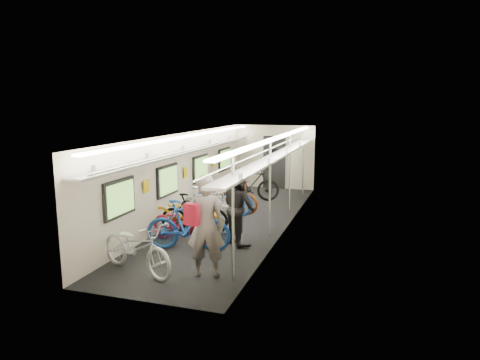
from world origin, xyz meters
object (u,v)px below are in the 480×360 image
Objects in this scene: bicycle_1 at (188,225)px; passenger_mid at (239,207)px; backpack at (192,214)px; passenger_near at (206,226)px; bicycle_0 at (137,247)px.

passenger_mid is (0.94, 0.77, 0.31)m from bicycle_1.
passenger_mid reaches higher than backpack.
bicycle_1 is at bearing 83.99° from passenger_mid.
passenger_near is at bearing -152.40° from bicycle_1.
bicycle_0 is 2.62m from passenger_mid.
bicycle_0 is at bearing 103.27° from passenger_mid.
backpack is (-0.14, -2.34, 0.40)m from passenger_mid.
bicycle_1 is 1.25m from passenger_mid.
passenger_near is at bearing -59.15° from bicycle_0.
backpack is at bearing -75.12° from bicycle_0.
passenger_near is (0.91, -1.21, 0.41)m from bicycle_1.
bicycle_0 is 0.99× the size of passenger_near.
backpack is at bearing 131.34° from passenger_mid.
backpack is (-0.11, -0.36, 0.30)m from passenger_near.
backpack reaches higher than bicycle_1.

